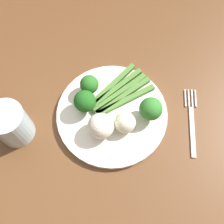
% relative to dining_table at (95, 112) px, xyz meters
% --- Properties ---
extents(ground_plane, '(6.00, 6.00, 0.02)m').
position_rel_dining_table_xyz_m(ground_plane, '(0.00, 0.00, -0.68)').
color(ground_plane, tan).
extents(dining_table, '(1.44, 1.03, 0.76)m').
position_rel_dining_table_xyz_m(dining_table, '(0.00, 0.00, 0.00)').
color(dining_table, brown).
rests_on(dining_table, ground_plane).
extents(plate, '(0.25, 0.25, 0.01)m').
position_rel_dining_table_xyz_m(plate, '(0.05, -0.05, 0.10)').
color(plate, silver).
rests_on(plate, dining_table).
extents(asparagus_bundle, '(0.15, 0.14, 0.01)m').
position_rel_dining_table_xyz_m(asparagus_bundle, '(0.06, 0.00, 0.11)').
color(asparagus_bundle, '#47752D').
rests_on(asparagus_bundle, plate).
extents(broccoli_left, '(0.04, 0.04, 0.05)m').
position_rel_dining_table_xyz_m(broccoli_left, '(-0.01, 0.01, 0.14)').
color(broccoli_left, '#568E33').
rests_on(broccoli_left, plate).
extents(broccoli_back_right, '(0.05, 0.05, 0.06)m').
position_rel_dining_table_xyz_m(broccoli_back_right, '(0.13, -0.05, 0.14)').
color(broccoli_back_right, '#609E3D').
rests_on(broccoli_back_right, plate).
extents(broccoli_right, '(0.05, 0.05, 0.06)m').
position_rel_dining_table_xyz_m(broccoli_right, '(-0.01, -0.04, 0.14)').
color(broccoli_right, '#4C7F2B').
rests_on(broccoli_right, plate).
extents(cauliflower_mid, '(0.06, 0.06, 0.06)m').
position_rel_dining_table_xyz_m(cauliflower_mid, '(0.02, -0.09, 0.14)').
color(cauliflower_mid, white).
rests_on(cauliflower_mid, plate).
extents(cauliflower_back, '(0.05, 0.05, 0.05)m').
position_rel_dining_table_xyz_m(cauliflower_back, '(0.08, -0.08, 0.13)').
color(cauliflower_back, beige).
rests_on(cauliflower_back, plate).
extents(fork, '(0.03, 0.17, 0.00)m').
position_rel_dining_table_xyz_m(fork, '(0.23, -0.06, 0.10)').
color(fork, silver).
rests_on(fork, dining_table).
extents(water_glass, '(0.08, 0.08, 0.09)m').
position_rel_dining_table_xyz_m(water_glass, '(-0.16, -0.09, 0.14)').
color(water_glass, silver).
rests_on(water_glass, dining_table).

